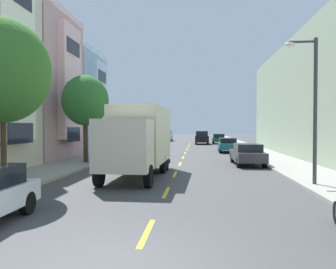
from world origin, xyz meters
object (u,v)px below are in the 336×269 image
street_tree_nearest (3,71)px  parked_pickup_red (150,141)px  street_tree_second (85,101)px  parked_sedan_charcoal (247,154)px  parked_sedan_navy (137,147)px  parked_pickup_sky (120,151)px  parked_suv_silver (166,136)px  delivery_box_truck (139,137)px  moving_black_sedan (202,137)px  street_lamp (311,99)px  parked_wagon_forest (218,138)px  parked_sedan_teal (228,145)px

street_tree_nearest → parked_pickup_red: (2.08, 26.54, -3.91)m
street_tree_second → parked_sedan_charcoal: (10.89, 0.39, -3.57)m
parked_sedan_navy → parked_pickup_sky: bearing=-91.7°
parked_pickup_red → parked_suv_silver: bearing=90.4°
parked_sedan_navy → parked_pickup_sky: size_ratio=0.86×
delivery_box_truck → moving_black_sedan: 33.14m
parked_pickup_sky → street_lamp: bearing=-41.6°
parked_suv_silver → parked_pickup_sky: parked_suv_silver is taller
parked_sedan_navy → parked_pickup_red: 9.51m
street_tree_nearest → parked_pickup_sky: (2.01, 11.13, -3.91)m
street_tree_nearest → delivery_box_truck: (4.61, 4.50, -2.74)m
parked_pickup_red → parked_wagon_forest: bearing=55.0°
street_tree_nearest → parked_sedan_teal: bearing=63.8°
parked_pickup_red → moving_black_sedan: moving_black_sedan is taller
parked_sedan_teal → parked_sedan_navy: (-8.42, -4.55, 0.00)m
parked_sedan_charcoal → parked_sedan_teal: bearing=91.4°
parked_suv_silver → moving_black_sedan: bearing=-58.8°
parked_wagon_forest → parked_pickup_red: (-8.65, -12.34, 0.02)m
delivery_box_truck → parked_pickup_red: bearing=96.6°
street_tree_nearest → street_lamp: bearing=9.1°
parked_sedan_charcoal → parked_sedan_navy: bearing=141.5°
parked_pickup_sky → parked_sedan_charcoal: parked_pickup_sky is taller
street_tree_nearest → street_tree_second: 9.71m
parked_pickup_sky → moving_black_sedan: (6.19, 26.29, 0.16)m
street_tree_nearest → parked_sedan_charcoal: street_tree_nearest is taller
street_tree_second → parked_suv_silver: (1.93, 38.07, -3.33)m
parked_wagon_forest → moving_black_sedan: bearing=-150.1°
parked_sedan_navy → parked_sedan_charcoal: same height
delivery_box_truck → parked_pickup_red: (-2.53, 22.04, -1.17)m
street_tree_second → parked_wagon_forest: bearing=69.8°
street_tree_nearest → parked_pickup_sky: bearing=79.7°
parked_wagon_forest → parked_pickup_sky: size_ratio=0.89×
street_tree_nearest → street_tree_second: bearing=90.0°
parked_pickup_red → parked_sedan_charcoal: parked_pickup_red is taller
parked_sedan_teal → parked_sedan_navy: bearing=-151.6°
parked_pickup_red → parked_pickup_sky: (-0.06, -15.40, 0.00)m
parked_pickup_sky → delivery_box_truck: bearing=-68.6°
street_lamp → parked_sedan_charcoal: 8.77m
parked_suv_silver → parked_sedan_navy: size_ratio=1.06×
delivery_box_truck → moving_black_sedan: delivery_box_truck is taller
street_lamp → moving_black_sedan: bearing=96.6°
street_lamp → parked_sedan_teal: bearing=95.0°
parked_sedan_charcoal → moving_black_sedan: bearing=95.6°
street_lamp → moving_black_sedan: size_ratio=1.27×
parked_sedan_teal → parked_suv_silver: size_ratio=0.94×
street_tree_nearest → parked_sedan_navy: (2.19, 17.03, -3.99)m
parked_sedan_navy → delivery_box_truck: bearing=-79.1°
street_lamp → delivery_box_truck: 8.31m
street_tree_second → parked_wagon_forest: street_tree_second is taller
parked_suv_silver → street_lamp: bearing=-77.2°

